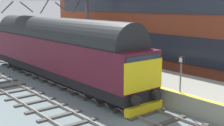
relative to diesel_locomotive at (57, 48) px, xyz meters
The scene contains 9 objects.
ground_plane 5.14m from the diesel_locomotive, 90.02° to the right, with size 140.00×140.00×0.00m, color slate.
track_main 5.12m from the diesel_locomotive, 90.02° to the right, with size 2.50×60.00×0.15m.
track_adjacent_west 6.25m from the diesel_locomotive, 128.59° to the right, with size 2.50×60.00×0.15m.
station_platform 6.09m from the diesel_locomotive, 51.38° to the right, with size 4.00×44.00×1.01m.
station_building 11.64m from the diesel_locomotive, ahead, with size 5.63×28.33×11.51m.
diesel_locomotive is the anchor object (origin of this frame).
platform_number_sign 10.02m from the diesel_locomotive, 79.33° to the right, with size 0.10×0.44×1.92m.
waiting_passenger 4.42m from the diesel_locomotive, 44.58° to the left, with size 0.43×0.49×1.64m.
overhead_footbridge 6.49m from the diesel_locomotive, 87.38° to the left, with size 12.89×2.00×6.48m.
Camera 1 is at (-10.70, -15.03, 5.56)m, focal length 48.42 mm.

